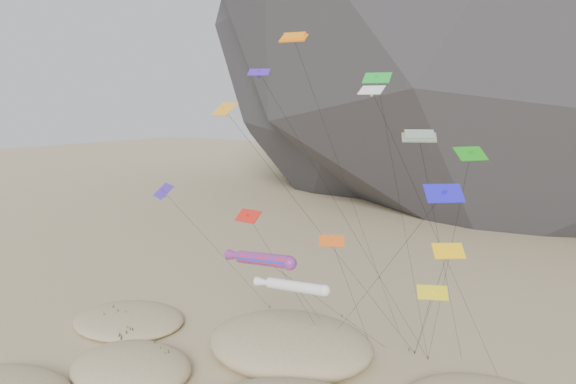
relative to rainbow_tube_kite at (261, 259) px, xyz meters
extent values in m
ellipsoid|color=#2B2B30|center=(-34.41, 112.38, 33.45)|extent=(136.20, 127.83, 116.00)
ellipsoid|color=#CCB789|center=(-9.97, -5.22, -9.89)|extent=(10.93, 9.29, 2.92)
ellipsoid|color=#CCB789|center=(-1.14, 5.96, -9.70)|extent=(15.90, 13.52, 3.77)
ellipsoid|color=#CCB789|center=(-18.98, 2.43, -10.14)|extent=(12.25, 10.42, 1.81)
ellipsoid|color=black|center=(-9.11, -3.31, -9.75)|extent=(2.99, 2.56, 0.90)
ellipsoid|color=black|center=(-7.44, -4.32, -9.85)|extent=(2.07, 1.77, 0.62)
ellipsoid|color=black|center=(0.08, 6.06, -9.55)|extent=(3.43, 2.94, 1.03)
ellipsoid|color=black|center=(2.41, 3.48, -9.65)|extent=(2.41, 2.06, 0.72)
ellipsoid|color=black|center=(-20.32, 1.61, -10.05)|extent=(2.41, 2.06, 0.72)
ellipsoid|color=black|center=(-16.32, -0.85, -10.15)|extent=(1.81, 1.55, 0.54)
cylinder|color=#3F2D1E|center=(0.90, 9.36, -10.40)|extent=(0.08, 0.08, 0.30)
cylinder|color=#3F2D1E|center=(4.76, 11.00, -10.40)|extent=(0.08, 0.08, 0.30)
cylinder|color=#3F2D1E|center=(8.06, 12.26, -10.40)|extent=(0.08, 0.08, 0.30)
cylinder|color=#3F2D1E|center=(8.72, 12.00, -10.40)|extent=(0.08, 0.08, 0.30)
cylinder|color=#3F2D1E|center=(10.15, 11.50, -10.40)|extent=(0.08, 0.08, 0.30)
cylinder|color=#3F2D1E|center=(-1.09, 16.26, -10.40)|extent=(0.08, 0.08, 0.30)
cylinder|color=#3F2D1E|center=(16.52, 10.92, -10.40)|extent=(0.08, 0.08, 0.30)
cylinder|color=#3F2D1E|center=(-9.17, 14.25, -10.40)|extent=(0.08, 0.08, 0.30)
cylinder|color=#FF1C1A|center=(0.26, -0.05, 0.03)|extent=(5.81, 1.94, 1.62)
sphere|color=#FF1C1A|center=(3.04, -0.50, 0.26)|extent=(1.09, 1.09, 1.09)
cone|color=#FF1C1A|center=(-2.80, 0.45, -0.25)|extent=(2.46, 1.29, 1.16)
cylinder|color=black|center=(3.07, 5.86, -5.26)|extent=(5.65, 11.85, 10.60)
cylinder|color=white|center=(3.99, -1.17, -1.22)|extent=(5.17, 1.10, 1.17)
sphere|color=white|center=(6.53, -1.31, -1.02)|extent=(0.85, 0.85, 0.85)
cone|color=white|center=(1.20, -1.01, -1.48)|extent=(2.12, 0.85, 0.87)
cylinder|color=black|center=(1.41, 5.89, -5.89)|extent=(5.20, 14.12, 9.35)
cube|color=orange|center=(0.54, 3.90, 17.51)|extent=(2.34, 1.20, 0.68)
cube|color=orange|center=(0.54, 3.90, 17.68)|extent=(1.98, 0.96, 0.66)
cylinder|color=black|center=(3.18, 9.70, 3.48)|extent=(5.32, 11.63, 28.07)
cube|color=orange|center=(11.01, 4.72, 9.86)|extent=(2.70, 2.03, 0.68)
cube|color=orange|center=(11.01, 4.72, 10.09)|extent=(2.27, 1.66, 0.68)
cylinder|color=black|center=(11.79, 9.14, -0.34)|extent=(1.58, 8.87, 20.42)
cube|color=yellow|center=(15.42, -1.43, 3.26)|extent=(2.13, 1.91, 0.80)
cube|color=yellow|center=(15.42, -1.43, 3.11)|extent=(0.34, 0.35, 0.65)
cylinder|color=black|center=(12.07, 5.28, -3.62)|extent=(6.72, 13.46, 13.78)
cube|color=#FFA51A|center=(-2.47, -1.34, 11.89)|extent=(2.76, 2.10, 1.03)
cube|color=#FFA51A|center=(-2.47, -1.34, 11.74)|extent=(0.41, 0.43, 0.83)
cylinder|color=black|center=(3.13, 5.33, 0.70)|extent=(11.23, 13.37, 22.41)
cube|color=#3C1DA9|center=(-7.67, -2.98, 5.26)|extent=(2.71, 2.22, 1.05)
cube|color=#3C1DA9|center=(-7.67, -2.98, 5.11)|extent=(0.43, 0.45, 0.81)
cylinder|color=black|center=(-8.42, 5.63, -2.62)|extent=(1.52, 17.24, 15.78)
cube|color=#1A9416|center=(15.49, 2.19, 9.07)|extent=(2.14, 2.33, 0.85)
cube|color=#1A9416|center=(15.49, 2.19, 8.92)|extent=(0.37, 0.36, 0.72)
cylinder|color=black|center=(12.82, 6.84, -0.72)|extent=(5.37, 9.34, 19.58)
cube|color=#E05915|center=(7.19, -1.50, 2.80)|extent=(2.01, 1.65, 0.65)
cube|color=#E05915|center=(7.19, -1.50, 2.65)|extent=(0.27, 0.26, 0.61)
cylinder|color=black|center=(5.97, 4.75, -3.85)|extent=(2.46, 12.52, 13.31)
cube|color=white|center=(7.47, 3.92, 13.33)|extent=(1.88, 1.01, 0.68)
cube|color=white|center=(7.47, 3.92, 13.18)|extent=(0.23, 0.19, 0.65)
cylinder|color=black|center=(11.99, 7.42, 1.41)|extent=(9.08, 7.03, 23.84)
cube|color=#1E18D4|center=(15.53, -3.23, 7.15)|extent=(2.42, 2.23, 0.98)
cube|color=#1E18D4|center=(15.53, -3.23, 7.00)|extent=(0.42, 0.43, 0.74)
cylinder|color=black|center=(8.22, 3.07, -1.67)|extent=(14.66, 12.62, 17.67)
cube|color=red|center=(-0.06, -1.60, 3.79)|extent=(2.12, 1.19, 0.83)
cube|color=red|center=(-0.06, -1.60, 3.64)|extent=(0.27, 0.29, 0.69)
cylinder|color=black|center=(0.42, 3.88, -3.35)|extent=(0.99, 10.98, 14.31)
cube|color=#431FBA|center=(-2.46, 3.24, 14.90)|extent=(2.04, 1.60, 0.62)
cube|color=#431FBA|center=(-2.46, 3.24, 14.75)|extent=(0.26, 0.23, 0.63)
cylinder|color=black|center=(3.85, 7.37, 2.20)|extent=(12.64, 8.29, 25.41)
cube|color=green|center=(6.55, 6.89, 14.35)|extent=(2.34, 1.43, 0.89)
cube|color=green|center=(6.55, 6.89, 14.20)|extent=(0.31, 0.32, 0.74)
cylinder|color=black|center=(8.35, 9.19, 1.93)|extent=(3.63, 4.64, 24.85)
cube|color=yellow|center=(14.37, -1.00, 0.23)|extent=(2.21, 1.77, 0.67)
cube|color=yellow|center=(14.37, -1.00, 0.08)|extent=(0.28, 0.25, 0.68)
cylinder|color=black|center=(11.55, 5.50, -5.13)|extent=(5.68, 13.02, 10.75)
camera|label=1|loc=(25.54, -35.29, 12.40)|focal=35.00mm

